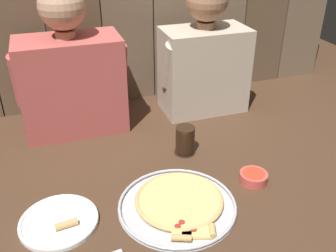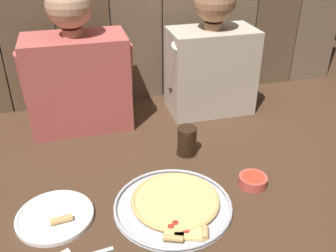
{
  "view_description": "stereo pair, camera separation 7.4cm",
  "coord_description": "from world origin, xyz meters",
  "px_view_note": "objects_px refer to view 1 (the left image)",
  "views": [
    {
      "loc": [
        -0.38,
        -0.99,
        0.83
      ],
      "look_at": [
        -0.02,
        0.1,
        0.18
      ],
      "focal_mm": 40.5,
      "sensor_mm": 36.0,
      "label": 1
    },
    {
      "loc": [
        -0.31,
        -1.01,
        0.83
      ],
      "look_at": [
        -0.02,
        0.1,
        0.18
      ],
      "focal_mm": 40.5,
      "sensor_mm": 36.0,
      "label": 2
    }
  ],
  "objects_px": {
    "dipping_bowl": "(253,177)",
    "drinking_glass": "(185,140)",
    "pizza_tray": "(178,204)",
    "diner_right": "(204,54)",
    "dinner_plate": "(59,221)",
    "diner_left": "(70,69)"
  },
  "relations": [
    {
      "from": "dipping_bowl",
      "to": "drinking_glass",
      "type": "bearing_deg",
      "value": 122.65
    },
    {
      "from": "pizza_tray",
      "to": "drinking_glass",
      "type": "relative_size",
      "value": 3.42
    },
    {
      "from": "pizza_tray",
      "to": "diner_right",
      "type": "bearing_deg",
      "value": 61.02
    },
    {
      "from": "diner_right",
      "to": "dipping_bowl",
      "type": "bearing_deg",
      "value": -95.33
    },
    {
      "from": "diner_right",
      "to": "dinner_plate",
      "type": "bearing_deg",
      "value": -140.73
    },
    {
      "from": "diner_left",
      "to": "dinner_plate",
      "type": "bearing_deg",
      "value": -102.06
    },
    {
      "from": "dinner_plate",
      "to": "diner_right",
      "type": "distance_m",
      "value": 0.97
    },
    {
      "from": "pizza_tray",
      "to": "dinner_plate",
      "type": "relative_size",
      "value": 1.59
    },
    {
      "from": "drinking_glass",
      "to": "diner_left",
      "type": "distance_m",
      "value": 0.55
    },
    {
      "from": "dinner_plate",
      "to": "drinking_glass",
      "type": "height_order",
      "value": "drinking_glass"
    },
    {
      "from": "pizza_tray",
      "to": "diner_right",
      "type": "height_order",
      "value": "diner_right"
    },
    {
      "from": "pizza_tray",
      "to": "dipping_bowl",
      "type": "relative_size",
      "value": 3.88
    },
    {
      "from": "dipping_bowl",
      "to": "diner_left",
      "type": "relative_size",
      "value": 0.16
    },
    {
      "from": "pizza_tray",
      "to": "dinner_plate",
      "type": "bearing_deg",
      "value": 173.77
    },
    {
      "from": "drinking_glass",
      "to": "diner_right",
      "type": "xyz_separation_m",
      "value": [
        0.22,
        0.34,
        0.22
      ]
    },
    {
      "from": "diner_left",
      "to": "drinking_glass",
      "type": "bearing_deg",
      "value": -41.98
    },
    {
      "from": "drinking_glass",
      "to": "diner_left",
      "type": "xyz_separation_m",
      "value": [
        -0.38,
        0.34,
        0.22
      ]
    },
    {
      "from": "diner_right",
      "to": "diner_left",
      "type": "bearing_deg",
      "value": 180.0
    },
    {
      "from": "dipping_bowl",
      "to": "diner_left",
      "type": "xyz_separation_m",
      "value": [
        -0.54,
        0.59,
        0.25
      ]
    },
    {
      "from": "dinner_plate",
      "to": "diner_right",
      "type": "bearing_deg",
      "value": 39.27
    },
    {
      "from": "drinking_glass",
      "to": "diner_right",
      "type": "relative_size",
      "value": 0.18
    },
    {
      "from": "drinking_glass",
      "to": "diner_left",
      "type": "bearing_deg",
      "value": 138.02
    }
  ]
}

